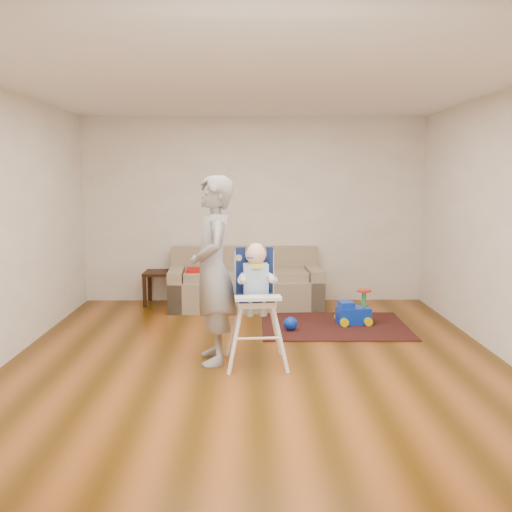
{
  "coord_description": "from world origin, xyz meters",
  "views": [
    {
      "loc": [
        -0.08,
        -5.64,
        1.85
      ],
      "look_at": [
        0.0,
        0.4,
        1.0
      ],
      "focal_mm": 40.0,
      "sensor_mm": 36.0,
      "label": 1
    }
  ],
  "objects_px": {
    "ride_on_toy": "(353,306)",
    "toy_ball": "(290,324)",
    "sofa": "(245,278)",
    "high_chair": "(256,306)",
    "adult": "(213,270)",
    "side_table": "(162,288)"
  },
  "relations": [
    {
      "from": "side_table",
      "to": "toy_ball",
      "type": "height_order",
      "value": "side_table"
    },
    {
      "from": "ride_on_toy",
      "to": "toy_ball",
      "type": "bearing_deg",
      "value": -166.15
    },
    {
      "from": "ride_on_toy",
      "to": "high_chair",
      "type": "distance_m",
      "value": 1.97
    },
    {
      "from": "side_table",
      "to": "high_chair",
      "type": "relative_size",
      "value": 0.39
    },
    {
      "from": "toy_ball",
      "to": "sofa",
      "type": "bearing_deg",
      "value": 112.81
    },
    {
      "from": "sofa",
      "to": "toy_ball",
      "type": "distance_m",
      "value": 1.44
    },
    {
      "from": "side_table",
      "to": "adult",
      "type": "height_order",
      "value": "adult"
    },
    {
      "from": "side_table",
      "to": "adult",
      "type": "relative_size",
      "value": 0.26
    },
    {
      "from": "side_table",
      "to": "adult",
      "type": "bearing_deg",
      "value": -70.69
    },
    {
      "from": "sofa",
      "to": "high_chair",
      "type": "xyz_separation_m",
      "value": [
        0.11,
        -2.49,
        0.17
      ]
    },
    {
      "from": "ride_on_toy",
      "to": "adult",
      "type": "relative_size",
      "value": 0.24
    },
    {
      "from": "sofa",
      "to": "adult",
      "type": "relative_size",
      "value": 1.17
    },
    {
      "from": "sofa",
      "to": "side_table",
      "type": "distance_m",
      "value": 1.25
    },
    {
      "from": "toy_ball",
      "to": "high_chair",
      "type": "height_order",
      "value": "high_chair"
    },
    {
      "from": "ride_on_toy",
      "to": "high_chair",
      "type": "xyz_separation_m",
      "value": [
        -1.24,
        -1.49,
        0.35
      ]
    },
    {
      "from": "side_table",
      "to": "ride_on_toy",
      "type": "relative_size",
      "value": 1.1
    },
    {
      "from": "adult",
      "to": "high_chair",
      "type": "bearing_deg",
      "value": 67.82
    },
    {
      "from": "side_table",
      "to": "high_chair",
      "type": "distance_m",
      "value": 3.04
    },
    {
      "from": "toy_ball",
      "to": "ride_on_toy",
      "type": "bearing_deg",
      "value": 20.31
    },
    {
      "from": "side_table",
      "to": "high_chair",
      "type": "xyz_separation_m",
      "value": [
        1.34,
        -2.71,
        0.35
      ]
    },
    {
      "from": "sofa",
      "to": "side_table",
      "type": "bearing_deg",
      "value": 166.96
    },
    {
      "from": "side_table",
      "to": "high_chair",
      "type": "height_order",
      "value": "high_chair"
    }
  ]
}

